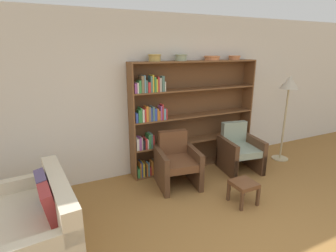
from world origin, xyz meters
TOP-DOWN VIEW (x-y plane):
  - wall_back at (0.00, 2.73)m, footprint 12.00×0.06m
  - bookshelf at (0.19, 2.57)m, footprint 2.45×0.30m
  - bowl_olive at (-0.37, 2.54)m, footprint 0.22×0.22m
  - bowl_stoneware at (0.11, 2.54)m, footprint 0.22×0.22m
  - bowl_cream at (0.74, 2.54)m, footprint 0.29×0.29m
  - bowl_copper at (1.24, 2.54)m, footprint 0.22×0.22m
  - couch at (-2.34, 1.36)m, footprint 1.04×1.53m
  - armchair_leather at (-0.22, 2.02)m, footprint 0.73×0.77m
  - armchair_cushioned at (1.07, 2.02)m, footprint 0.73×0.77m
  - floor_lamp at (2.18, 2.04)m, footprint 0.34×0.34m
  - footstool at (0.39, 1.10)m, footprint 0.33×0.33m

SIDE VIEW (x-z plane):
  - footstool at x=0.39m, z-range 0.10..0.44m
  - couch at x=-2.34m, z-range -0.11..0.70m
  - armchair_leather at x=-0.22m, z-range -0.04..0.82m
  - armchair_cushioned at x=1.07m, z-range -0.04..0.82m
  - bookshelf at x=0.19m, z-range -0.01..1.97m
  - wall_back at x=0.00m, z-range 0.00..2.75m
  - floor_lamp at x=2.18m, z-range 0.58..2.26m
  - bowl_copper at x=1.24m, z-range 1.98..2.06m
  - bowl_cream at x=0.74m, z-range 1.98..2.06m
  - bowl_stoneware at x=0.11m, z-range 1.98..2.09m
  - bowl_olive at x=-0.37m, z-range 1.98..2.10m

